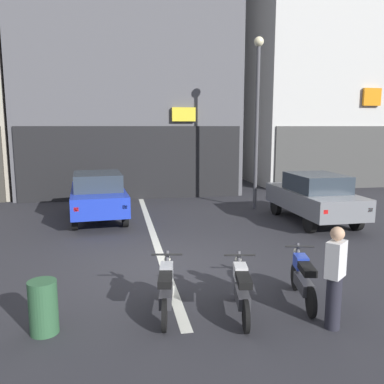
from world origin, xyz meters
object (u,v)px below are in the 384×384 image
object	(u,v)px
motorcycle_silver_row_leftmost	(166,288)
motorcycle_white_row_left_mid	(242,289)
car_black_down_street	(171,168)
person_by_motorcycles	(335,277)
motorcycle_blue_row_centre	(303,278)
street_lamp	(257,106)
car_blue_crossing_near	(98,194)
trash_bin	(43,307)
car_grey_parked_kerbside	(314,196)

from	to	relation	value
motorcycle_silver_row_leftmost	motorcycle_white_row_left_mid	xyz separation A→B (m)	(1.26, -0.27, 0.00)
car_black_down_street	person_by_motorcycles	distance (m)	16.75
motorcycle_white_row_left_mid	motorcycle_silver_row_leftmost	bearing A→B (deg)	167.91
motorcycle_blue_row_centre	person_by_motorcycles	distance (m)	1.08
motorcycle_silver_row_leftmost	motorcycle_blue_row_centre	world-z (taller)	same
car_black_down_street	street_lamp	distance (m)	8.41
car_black_down_street	motorcycle_silver_row_leftmost	size ratio (longest dim) A/B	2.58
car_blue_crossing_near	motorcycle_white_row_left_mid	world-z (taller)	car_blue_crossing_near
street_lamp	trash_bin	world-z (taller)	street_lamp
motorcycle_white_row_left_mid	trash_bin	bearing A→B (deg)	-179.58
motorcycle_white_row_left_mid	motorcycle_blue_row_centre	size ratio (longest dim) A/B	1.00
trash_bin	car_grey_parked_kerbside	bearing A→B (deg)	38.32
motorcycle_silver_row_leftmost	person_by_motorcycles	xyz separation A→B (m)	(2.55, -0.99, 0.40)
car_blue_crossing_near	motorcycle_silver_row_leftmost	distance (m)	7.61
car_black_down_street	motorcycle_blue_row_centre	world-z (taller)	car_black_down_street
motorcycle_blue_row_centre	person_by_motorcycles	bearing A→B (deg)	-88.12
motorcycle_white_row_left_mid	person_by_motorcycles	size ratio (longest dim) A/B	0.99
motorcycle_white_row_left_mid	person_by_motorcycles	world-z (taller)	person_by_motorcycles
street_lamp	trash_bin	bearing A→B (deg)	-127.03
street_lamp	motorcycle_blue_row_centre	xyz separation A→B (m)	(-2.00, -8.27, -3.50)
street_lamp	car_grey_parked_kerbside	bearing A→B (deg)	-65.23
street_lamp	person_by_motorcycles	world-z (taller)	street_lamp
motorcycle_silver_row_leftmost	motorcycle_white_row_left_mid	distance (m)	1.29
car_blue_crossing_near	motorcycle_blue_row_centre	xyz separation A→B (m)	(3.95, -7.45, -0.43)
trash_bin	car_black_down_street	bearing A→B (deg)	75.53
car_grey_parked_kerbside	motorcycle_white_row_left_mid	xyz separation A→B (m)	(-4.43, -6.02, -0.43)
car_grey_parked_kerbside	car_black_down_street	world-z (taller)	same
car_black_down_street	motorcycle_white_row_left_mid	size ratio (longest dim) A/B	2.59
person_by_motorcycles	trash_bin	bearing A→B (deg)	171.21
car_grey_parked_kerbside	car_blue_crossing_near	bearing A→B (deg)	166.47
car_blue_crossing_near	motorcycle_white_row_left_mid	size ratio (longest dim) A/B	2.55
motorcycle_white_row_left_mid	person_by_motorcycles	xyz separation A→B (m)	(1.29, -0.72, 0.40)
car_black_down_street	car_grey_parked_kerbside	bearing A→B (deg)	-70.73
trash_bin	motorcycle_silver_row_leftmost	bearing A→B (deg)	8.52
car_black_down_street	trash_bin	xyz separation A→B (m)	(-4.14, -16.05, -0.46)
car_grey_parked_kerbside	trash_bin	distance (m)	9.75
street_lamp	motorcycle_blue_row_centre	size ratio (longest dim) A/B	3.92
motorcycle_white_row_left_mid	person_by_motorcycles	bearing A→B (deg)	-29.13
car_black_down_street	motorcycle_white_row_left_mid	distance (m)	16.06
car_grey_parked_kerbside	person_by_motorcycles	size ratio (longest dim) A/B	2.46
car_grey_parked_kerbside	motorcycle_blue_row_centre	size ratio (longest dim) A/B	2.50
car_grey_parked_kerbside	trash_bin	world-z (taller)	car_grey_parked_kerbside
car_grey_parked_kerbside	car_black_down_street	distance (m)	10.61
motorcycle_silver_row_leftmost	motorcycle_blue_row_centre	xyz separation A→B (m)	(2.52, 0.01, 0.00)
car_blue_crossing_near	street_lamp	world-z (taller)	street_lamp
trash_bin	car_blue_crossing_near	bearing A→B (deg)	86.17
motorcycle_silver_row_leftmost	car_black_down_street	bearing A→B (deg)	82.09
motorcycle_white_row_left_mid	motorcycle_blue_row_centre	bearing A→B (deg)	12.68
motorcycle_blue_row_centre	motorcycle_silver_row_leftmost	bearing A→B (deg)	-179.69
street_lamp	motorcycle_silver_row_leftmost	world-z (taller)	street_lamp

